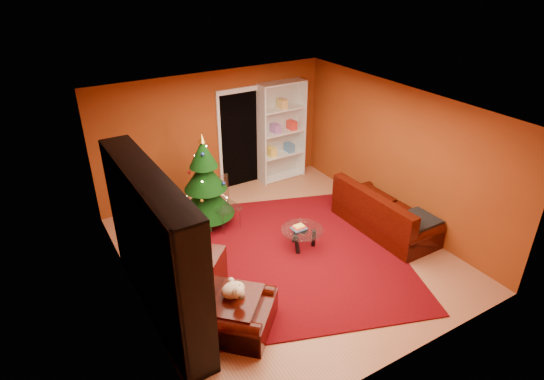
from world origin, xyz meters
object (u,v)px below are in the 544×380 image
christmas_tree (205,182)px  armchair (236,304)px  media_unit (155,247)px  acrylic_chair (225,207)px  dog (233,290)px  sofa (386,209)px  gift_box_green (203,226)px  white_bookshelf (282,132)px  rug (303,252)px  coffee_table (302,238)px  gift_box_red (172,200)px

christmas_tree → armchair: 2.89m
media_unit → acrylic_chair: media_unit is taller
dog → sofa: bearing=-33.1°
gift_box_green → acrylic_chair: (0.44, -0.10, 0.33)m
gift_box_green → white_bookshelf: (2.49, 1.23, 0.99)m
rug → coffee_table: size_ratio=5.19×
rug → acrylic_chair: acrylic_chair is taller
rug → christmas_tree: christmas_tree is taller
media_unit → christmas_tree: size_ratio=1.57×
sofa → acrylic_chair: bearing=57.7°
media_unit → christmas_tree: media_unit is taller
rug → sofa: sofa is taller
gift_box_red → christmas_tree: bearing=-70.7°
gift_box_red → acrylic_chair: (0.59, -1.35, 0.33)m
media_unit → armchair: media_unit is taller
christmas_tree → gift_box_green: size_ratio=7.52×
christmas_tree → white_bookshelf: bearing=23.8°
christmas_tree → gift_box_red: (-0.36, 1.03, -0.78)m
dog → gift_box_red: bearing=38.3°
christmas_tree → sofa: size_ratio=0.91×
gift_box_red → rug: bearing=-63.5°
white_bookshelf → acrylic_chair: white_bookshelf is taller
rug → gift_box_green: 1.96m
christmas_tree → sofa: bearing=-34.4°
rug → gift_box_green: gift_box_green is taller
christmas_tree → sofa: 3.38m
christmas_tree → dog: christmas_tree is taller
gift_box_green → armchair: armchair is taller
rug → acrylic_chair: 1.69m
sofa → gift_box_red: bearing=46.4°
gift_box_green → acrylic_chair: acrylic_chair is taller
christmas_tree → gift_box_red: 1.34m
white_bookshelf → gift_box_red: bearing=178.6°
rug → sofa: bearing=-4.7°
acrylic_chair → sofa: bearing=-41.6°
coffee_table → acrylic_chair: bearing=124.3°
gift_box_red → acrylic_chair: 1.51m
white_bookshelf → acrylic_chair: (-2.05, -1.33, -0.66)m
sofa → coffee_table: bearing=79.5°
christmas_tree → coffee_table: 2.06m
armchair → sofa: size_ratio=0.52×
media_unit → armchair: size_ratio=2.77×
gift_box_red → white_bookshelf: white_bookshelf is taller
media_unit → gift_box_red: size_ratio=11.94×
media_unit → armchair: 1.35m
christmas_tree → sofa: christmas_tree is taller
gift_box_green → acrylic_chair: bearing=-12.9°
media_unit → armchair: (0.77, -0.86, -0.70)m
dog → coffee_table: bearing=-15.6°
christmas_tree → coffee_table: christmas_tree is taller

